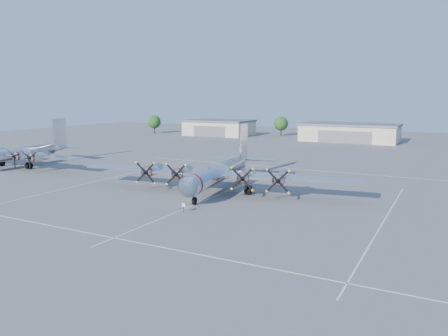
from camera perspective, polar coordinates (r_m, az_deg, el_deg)
The scene contains 9 objects.
ground at distance 60.99m, azimuth -0.24°, elevation -3.35°, with size 260.00×260.00×0.00m, color #57575A.
parking_lines at distance 59.49m, azimuth -1.04°, elevation -3.67°, with size 60.00×50.08×0.01m.
hangar_west at distance 153.38m, azimuth -0.66°, elevation 5.31°, with size 22.60×14.60×5.40m.
hangar_center at distance 137.76m, azimuth 16.08°, elevation 4.49°, with size 28.60×14.60×5.40m.
tree_far_west at distance 163.47m, azimuth -9.10°, elevation 5.97°, with size 4.80×4.80×6.64m.
tree_west at distance 152.32m, azimuth 7.46°, elevation 5.77°, with size 4.80×4.80×6.64m.
main_bomber_b29 at distance 63.43m, azimuth -0.52°, elevation -2.86°, with size 40.39×27.62×8.93m, color silver, non-canonical shape.
bomber_west at distance 93.24m, azimuth -24.94°, elevation 0.18°, with size 33.37×23.63×8.81m, color silver, non-canonical shape.
info_placard at distance 51.22m, azimuth -5.30°, elevation -4.97°, with size 0.55×0.22×1.08m.
Camera 1 is at (28.03, -52.50, 13.33)m, focal length 35.00 mm.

